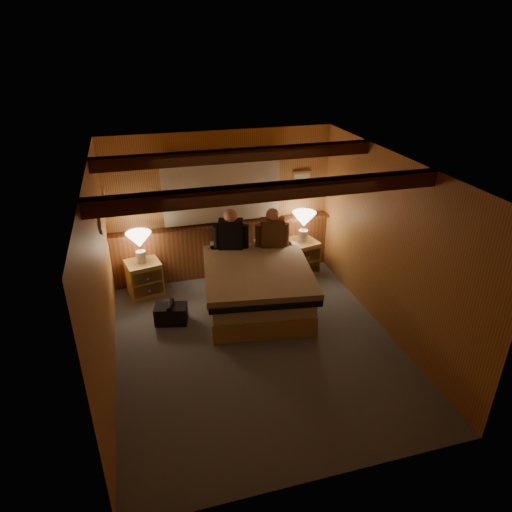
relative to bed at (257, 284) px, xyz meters
name	(u,v)px	position (x,y,z in m)	size (l,w,h in m)	color
floor	(257,345)	(-0.27, -0.98, -0.34)	(4.20, 4.20, 0.00)	slate
ceiling	(257,167)	(-0.27, -0.98, 2.06)	(4.20, 4.20, 0.00)	#CF8A4D
wall_back	(221,206)	(-0.27, 1.12, 0.86)	(3.60, 3.60, 0.00)	#C48146
wall_left	(101,284)	(-2.07, -0.98, 0.86)	(4.20, 4.20, 0.00)	#C48146
wall_right	(390,247)	(1.53, -0.98, 0.86)	(4.20, 4.20, 0.00)	#C48146
wall_front	(327,379)	(-0.27, -3.08, 0.86)	(3.60, 3.60, 0.00)	#C48146
wainscot	(224,248)	(-0.27, 1.06, 0.14)	(3.60, 0.23, 0.94)	brown
curtain_window	(222,188)	(-0.27, 1.05, 1.18)	(2.18, 0.09, 1.11)	#4D2513
ceiling_beams	(253,171)	(-0.27, -0.83, 1.97)	(3.60, 1.65, 0.16)	#4D2513
coat_rail	(105,198)	(-1.99, 0.60, 1.32)	(0.05, 0.55, 0.24)	silver
framed_print	(302,179)	(1.08, 1.10, 1.21)	(0.30, 0.04, 0.25)	tan
bed	(257,284)	(0.00, 0.00, 0.00)	(1.75, 2.13, 0.66)	tan
nightstand_left	(144,278)	(-1.60, 0.77, -0.07)	(0.58, 0.54, 0.54)	tan
nightstand_right	(300,257)	(0.97, 0.76, -0.05)	(0.62, 0.58, 0.59)	tan
lamp_left	(139,242)	(-1.61, 0.78, 0.55)	(0.38, 0.38, 0.49)	silver
lamp_right	(304,221)	(1.01, 0.76, 0.60)	(0.39, 0.39, 0.51)	silver
person_left	(231,232)	(-0.22, 0.68, 0.58)	(0.54, 0.30, 0.67)	black
person_right	(272,231)	(0.42, 0.58, 0.57)	(0.53, 0.29, 0.65)	#4F341F
duffel_bag	(171,314)	(-1.30, -0.15, -0.20)	(0.50, 0.37, 0.32)	black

